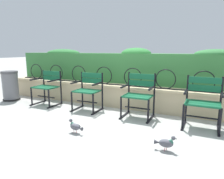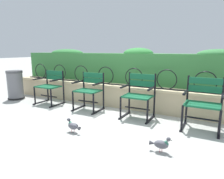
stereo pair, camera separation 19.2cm
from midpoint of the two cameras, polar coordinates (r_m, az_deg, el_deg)
name	(u,v)px [view 1 (the left image)]	position (r m, az deg, el deg)	size (l,w,h in m)	color
ground_plane	(111,117)	(4.13, -1.68, -7.64)	(60.00, 60.00, 0.00)	#ADADA8
stone_wall	(125,96)	(4.74, 2.61, -1.88)	(6.80, 0.41, 0.52)	#C6B289
iron_arch_fence	(119,77)	(4.65, 0.68, 3.43)	(6.28, 0.02, 0.42)	black
hedge_row	(131,67)	(5.06, 4.33, 6.41)	(6.67, 0.54, 0.86)	#387A3D
park_chair_leftmost	(48,86)	(5.25, -18.68, 0.93)	(0.60, 0.52, 0.82)	#145B38
park_chair_centre_left	(88,90)	(4.55, -7.87, -0.09)	(0.58, 0.54, 0.83)	#145B38
park_chair_centre_right	(139,94)	(4.04, 6.20, -1.28)	(0.59, 0.53, 0.88)	#145B38
park_chair_rightmost	(203,101)	(3.77, 22.86, -2.98)	(0.59, 0.52, 0.88)	#145B38
pigeon_near_chairs	(75,126)	(3.40, -11.94, -10.14)	(0.29, 0.13, 0.22)	#5B5B66
pigeon_far_side	(166,143)	(2.85, 12.92, -14.42)	(0.29, 0.11, 0.22)	#5B5B66
trash_bin	(11,86)	(6.06, -27.45, 0.76)	(0.44, 0.44, 0.78)	slate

